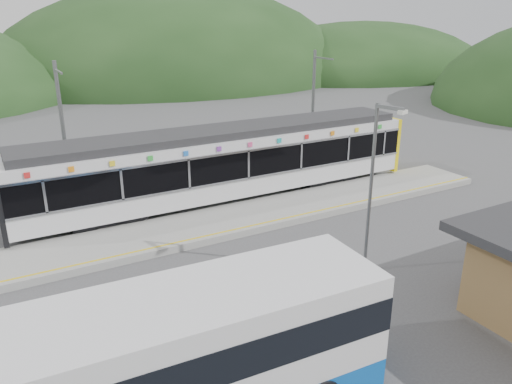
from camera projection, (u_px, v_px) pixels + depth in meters
ground at (292, 246)px, 20.33m from camera, size 120.00×120.00×0.00m
hills at (333, 185)px, 27.53m from camera, size 146.00×149.00×26.00m
platform at (253, 216)px, 22.99m from camera, size 26.00×3.20×0.30m
yellow_line at (267, 222)px, 21.87m from camera, size 26.00×0.10×0.01m
train at (225, 162)px, 24.54m from camera, size 20.44×3.01×3.74m
catenary_mast_west at (64, 136)px, 22.90m from camera, size 0.18×1.80×7.00m
catenary_mast_east at (313, 109)px, 29.36m from camera, size 0.18×1.80×7.00m
bus at (130, 380)px, 10.61m from camera, size 11.93×3.28×3.22m
lamp_post at (374, 176)px, 17.09m from camera, size 0.40×1.12×6.16m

